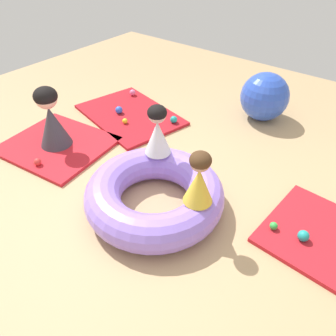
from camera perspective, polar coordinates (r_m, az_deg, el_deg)
The scene contains 15 objects.
ground_plane at distance 3.21m, azimuth -3.21°, elevation -5.54°, with size 8.00×8.00×0.00m, color tan.
gym_mat_far_left at distance 4.56m, azimuth -6.63°, elevation 9.16°, with size 1.38×0.97×0.04m, color #B21923.
gym_mat_center_rear at distance 4.12m, azimuth -18.61°, elevation 3.81°, with size 1.16×1.02×0.04m, color red.
inflatable_cushion at distance 3.02m, azimuth -2.36°, elevation -4.58°, with size 1.28×1.28×0.33m, color #9975EA.
child_in_yellow at distance 2.58m, azimuth 5.42°, elevation -1.82°, with size 0.28×0.28×0.48m.
child_in_white at distance 3.12m, azimuth -1.83°, elevation 6.55°, with size 0.30×0.30×0.51m.
adult_seated at distance 3.94m, azimuth -19.67°, elevation 8.20°, with size 0.42×0.42×0.71m.
play_ball_teal at distance 3.00m, azimuth 22.43°, elevation -10.82°, with size 0.10×0.10×0.10m, color teal.
play_ball_pink at distance 5.02m, azimuth -6.16°, elevation 12.88°, with size 0.09×0.09×0.09m, color pink.
play_ball_red at distance 3.80m, azimuth -21.69°, elevation 0.99°, with size 0.08×0.08×0.08m, color red.
play_ball_blue at distance 4.55m, azimuth -8.51°, elevation 9.92°, with size 0.10×0.10×0.10m, color blue.
play_ball_green at distance 3.01m, azimuth 17.84°, elevation -9.54°, with size 0.07×0.07×0.07m, color green.
play_ball_yellow at distance 4.31m, azimuth -7.49°, elevation 8.08°, with size 0.07×0.07×0.07m, color yellow.
play_ball_teal_second at distance 4.28m, azimuth 1.00°, elevation 8.40°, with size 0.09×0.09×0.09m, color teal.
exercise_ball_large at distance 4.53m, azimuth 16.40°, elevation 11.78°, with size 0.62×0.62×0.62m, color blue.
Camera 1 is at (1.57, -1.71, 2.21)m, focal length 35.15 mm.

